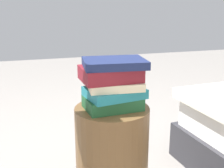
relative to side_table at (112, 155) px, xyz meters
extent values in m
cylinder|color=brown|center=(0.00, 0.00, 0.00)|extent=(0.35, 0.35, 0.49)
cube|color=#1E512D|center=(0.00, 0.01, 0.27)|extent=(0.26, 0.19, 0.06)
cube|color=#1E727F|center=(-0.01, 0.01, 0.32)|extent=(0.28, 0.23, 0.04)
cube|color=beige|center=(-0.01, 0.01, 0.36)|extent=(0.25, 0.21, 0.04)
cube|color=maroon|center=(0.01, 0.00, 0.41)|extent=(0.26, 0.20, 0.06)
cube|color=#19234C|center=(-0.01, 0.01, 0.46)|extent=(0.29, 0.23, 0.04)
camera|label=1|loc=(0.38, 1.23, 0.72)|focal=47.27mm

